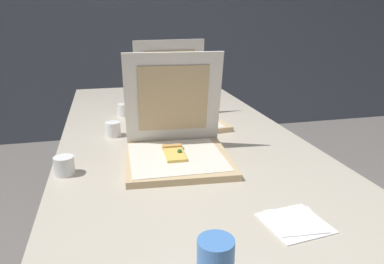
# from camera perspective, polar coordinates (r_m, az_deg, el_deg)

# --- Properties ---
(wall_back) EXTENTS (10.00, 0.10, 2.60)m
(wall_back) POSITION_cam_1_polar(r_m,az_deg,el_deg) (3.72, -9.81, 19.21)
(wall_back) COLOR slate
(wall_back) RESTS_ON ground
(table) EXTENTS (0.96, 2.17, 0.74)m
(table) POSITION_cam_1_polar(r_m,az_deg,el_deg) (1.54, -2.16, -1.91)
(table) COLOR #BCB29E
(table) RESTS_ON ground
(pizza_box_front) EXTENTS (0.38, 0.38, 0.36)m
(pizza_box_front) POSITION_cam_1_polar(r_m,az_deg,el_deg) (1.24, -2.41, -2.12)
(pizza_box_front) COLOR tan
(pizza_box_front) RESTS_ON table
(pizza_box_middle) EXTENTS (0.39, 0.40, 0.37)m
(pizza_box_middle) POSITION_cam_1_polar(r_m,az_deg,el_deg) (1.66, -2.10, 3.22)
(pizza_box_middle) COLOR tan
(pizza_box_middle) RESTS_ON table
(cup_white_near_left) EXTENTS (0.06, 0.06, 0.06)m
(cup_white_near_left) POSITION_cam_1_polar(r_m,az_deg,el_deg) (1.20, -19.64, -5.08)
(cup_white_near_left) COLOR white
(cup_white_near_left) RESTS_ON table
(cup_white_far) EXTENTS (0.06, 0.06, 0.06)m
(cup_white_far) POSITION_cam_1_polar(r_m,az_deg,el_deg) (1.82, -10.79, 3.48)
(cup_white_far) COLOR white
(cup_white_far) RESTS_ON table
(cup_white_mid) EXTENTS (0.06, 0.06, 0.06)m
(cup_white_mid) POSITION_cam_1_polar(r_m,az_deg,el_deg) (1.52, -12.47, 0.45)
(cup_white_mid) COLOR white
(cup_white_mid) RESTS_ON table
(cup_printed_front) EXTENTS (0.07, 0.07, 0.10)m
(cup_printed_front) POSITION_cam_1_polar(r_m,az_deg,el_deg) (0.71, 3.76, -19.99)
(cup_printed_front) COLOR #477FCC
(cup_printed_front) RESTS_ON table
(napkin_pile) EXTENTS (0.16, 0.16, 0.01)m
(napkin_pile) POSITION_cam_1_polar(r_m,az_deg,el_deg) (0.93, 16.14, -13.62)
(napkin_pile) COLOR white
(napkin_pile) RESTS_ON table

